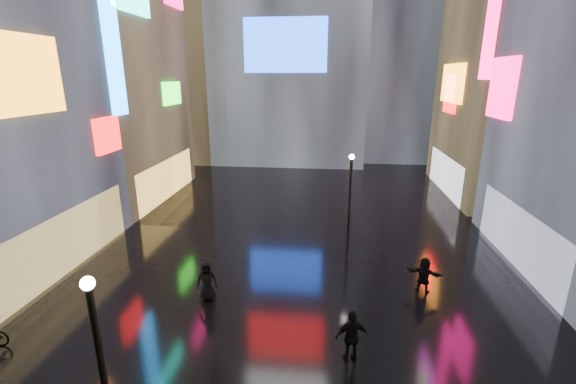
# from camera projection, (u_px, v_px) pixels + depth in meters

# --- Properties ---
(ground) EXTENTS (140.00, 140.00, 0.00)m
(ground) POSITION_uv_depth(u_px,v_px,m) (302.00, 232.00, 23.67)
(ground) COLOR black
(ground) RESTS_ON ground
(building_left_far) EXTENTS (10.28, 12.00, 22.00)m
(building_left_far) POSITION_uv_depth(u_px,v_px,m) (90.00, 50.00, 27.86)
(building_left_far) COLOR black
(building_left_far) RESTS_ON ground
(building_right_far) EXTENTS (10.28, 12.00, 28.00)m
(building_right_far) POSITION_uv_depth(u_px,v_px,m) (538.00, 6.00, 27.45)
(building_right_far) COLOR black
(building_right_far) RESTS_ON ground
(tower_flank_right) EXTENTS (12.00, 12.00, 34.00)m
(tower_flank_right) POSITION_uv_depth(u_px,v_px,m) (402.00, 2.00, 42.52)
(tower_flank_right) COLOR black
(tower_flank_right) RESTS_ON ground
(tower_flank_left) EXTENTS (10.00, 10.00, 26.00)m
(tower_flank_left) POSITION_uv_depth(u_px,v_px,m) (191.00, 40.00, 42.28)
(tower_flank_left) COLOR black
(tower_flank_left) RESTS_ON ground
(lamp_near) EXTENTS (0.30, 0.30, 5.20)m
(lamp_near) POSITION_uv_depth(u_px,v_px,m) (102.00, 366.00, 8.70)
(lamp_near) COLOR black
(lamp_near) RESTS_ON ground
(lamp_far) EXTENTS (0.30, 0.30, 5.20)m
(lamp_far) POSITION_uv_depth(u_px,v_px,m) (350.00, 194.00, 21.26)
(lamp_far) COLOR black
(lamp_far) RESTS_ON ground
(pedestrian_3) EXTENTS (1.19, 0.69, 1.90)m
(pedestrian_3) POSITION_uv_depth(u_px,v_px,m) (352.00, 337.00, 12.75)
(pedestrian_3) COLOR black
(pedestrian_3) RESTS_ON ground
(pedestrian_4) EXTENTS (0.97, 0.73, 1.78)m
(pedestrian_4) POSITION_uv_depth(u_px,v_px,m) (207.00, 281.00, 16.33)
(pedestrian_4) COLOR black
(pedestrian_4) RESTS_ON ground
(pedestrian_5) EXTENTS (1.61, 0.93, 1.65)m
(pedestrian_5) POSITION_uv_depth(u_px,v_px,m) (424.00, 275.00, 16.91)
(pedestrian_5) COLOR black
(pedestrian_5) RESTS_ON ground
(umbrella_2) EXTENTS (1.25, 1.25, 0.80)m
(umbrella_2) POSITION_uv_depth(u_px,v_px,m) (205.00, 253.00, 15.96)
(umbrella_2) COLOR black
(umbrella_2) RESTS_ON pedestrian_4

